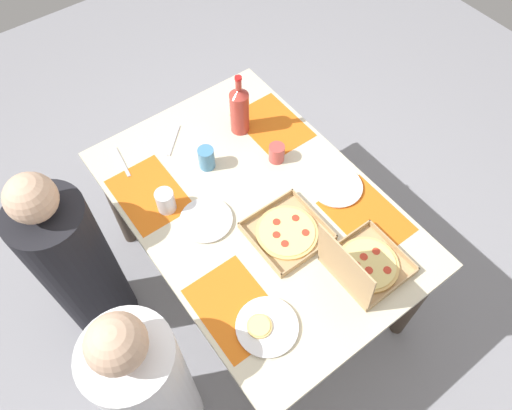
{
  "coord_description": "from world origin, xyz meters",
  "views": [
    {
      "loc": [
        -0.93,
        0.69,
        2.5
      ],
      "look_at": [
        0.0,
        0.0,
        0.76
      ],
      "focal_mm": 33.91,
      "sensor_mm": 36.0,
      "label": 1
    }
  ],
  "objects_px": {
    "pizza_box_edge_far": "(287,232)",
    "plate_far_right": "(336,187)",
    "soda_bottle": "(239,109)",
    "pizza_box_center": "(363,265)",
    "cup_clear_left": "(206,158)",
    "cup_red": "(166,201)",
    "diner_right_seat": "(79,268)",
    "diner_left_seat": "(151,389)",
    "plate_middle": "(266,327)",
    "plate_near_right": "(206,220)",
    "cup_spare": "(277,153)"
  },
  "relations": [
    {
      "from": "cup_spare",
      "to": "diner_left_seat",
      "type": "xyz_separation_m",
      "value": [
        -0.48,
        0.98,
        -0.27
      ]
    },
    {
      "from": "cup_clear_left",
      "to": "pizza_box_edge_far",
      "type": "bearing_deg",
      "value": -172.43
    },
    {
      "from": "diner_left_seat",
      "to": "pizza_box_edge_far",
      "type": "bearing_deg",
      "value": -80.07
    },
    {
      "from": "pizza_box_edge_far",
      "to": "plate_middle",
      "type": "distance_m",
      "value": 0.41
    },
    {
      "from": "pizza_box_edge_far",
      "to": "diner_right_seat",
      "type": "bearing_deg",
      "value": 56.07
    },
    {
      "from": "plate_near_right",
      "to": "cup_spare",
      "type": "xyz_separation_m",
      "value": [
        0.09,
        -0.45,
        0.04
      ]
    },
    {
      "from": "pizza_box_edge_far",
      "to": "cup_clear_left",
      "type": "distance_m",
      "value": 0.5
    },
    {
      "from": "cup_red",
      "to": "soda_bottle",
      "type": "bearing_deg",
      "value": -70.31
    },
    {
      "from": "plate_far_right",
      "to": "diner_right_seat",
      "type": "relative_size",
      "value": 0.2
    },
    {
      "from": "plate_near_right",
      "to": "diner_left_seat",
      "type": "relative_size",
      "value": 0.19
    },
    {
      "from": "plate_far_right",
      "to": "plate_near_right",
      "type": "relative_size",
      "value": 1.03
    },
    {
      "from": "pizza_box_edge_far",
      "to": "diner_left_seat",
      "type": "distance_m",
      "value": 0.82
    },
    {
      "from": "cup_red",
      "to": "diner_left_seat",
      "type": "xyz_separation_m",
      "value": [
        -0.54,
        0.44,
        -0.28
      ]
    },
    {
      "from": "plate_middle",
      "to": "diner_left_seat",
      "type": "xyz_separation_m",
      "value": [
        0.13,
        0.46,
        -0.24
      ]
    },
    {
      "from": "plate_near_right",
      "to": "soda_bottle",
      "type": "xyz_separation_m",
      "value": [
        0.34,
        -0.42,
        0.12
      ]
    },
    {
      "from": "pizza_box_center",
      "to": "cup_red",
      "type": "height_order",
      "value": "pizza_box_center"
    },
    {
      "from": "plate_far_right",
      "to": "cup_spare",
      "type": "relative_size",
      "value": 2.66
    },
    {
      "from": "cup_spare",
      "to": "diner_left_seat",
      "type": "bearing_deg",
      "value": 115.87
    },
    {
      "from": "plate_far_right",
      "to": "diner_right_seat",
      "type": "xyz_separation_m",
      "value": [
        0.46,
        1.09,
        -0.24
      ]
    },
    {
      "from": "pizza_box_center",
      "to": "soda_bottle",
      "type": "distance_m",
      "value": 0.9
    },
    {
      "from": "soda_bottle",
      "to": "cup_red",
      "type": "bearing_deg",
      "value": 109.69
    },
    {
      "from": "cup_spare",
      "to": "diner_right_seat",
      "type": "bearing_deg",
      "value": 79.75
    },
    {
      "from": "soda_bottle",
      "to": "cup_clear_left",
      "type": "distance_m",
      "value": 0.28
    },
    {
      "from": "plate_middle",
      "to": "soda_bottle",
      "type": "distance_m",
      "value": 1.0
    },
    {
      "from": "diner_right_seat",
      "to": "pizza_box_center",
      "type": "bearing_deg",
      "value": -132.52
    },
    {
      "from": "cup_clear_left",
      "to": "plate_far_right",
      "type": "bearing_deg",
      "value": -138.74
    },
    {
      "from": "pizza_box_edge_far",
      "to": "diner_right_seat",
      "type": "distance_m",
      "value": 0.96
    },
    {
      "from": "pizza_box_center",
      "to": "plate_far_right",
      "type": "relative_size",
      "value": 1.39
    },
    {
      "from": "soda_bottle",
      "to": "diner_right_seat",
      "type": "height_order",
      "value": "diner_right_seat"
    },
    {
      "from": "soda_bottle",
      "to": "cup_red",
      "type": "xyz_separation_m",
      "value": [
        -0.19,
        0.52,
        -0.08
      ]
    },
    {
      "from": "pizza_box_center",
      "to": "pizza_box_edge_far",
      "type": "xyz_separation_m",
      "value": [
        0.31,
        0.13,
        -0.04
      ]
    },
    {
      "from": "soda_bottle",
      "to": "plate_near_right",
      "type": "bearing_deg",
      "value": 129.08
    },
    {
      "from": "plate_middle",
      "to": "soda_bottle",
      "type": "relative_size",
      "value": 0.72
    },
    {
      "from": "pizza_box_center",
      "to": "diner_right_seat",
      "type": "height_order",
      "value": "diner_right_seat"
    },
    {
      "from": "pizza_box_edge_far",
      "to": "cup_spare",
      "type": "distance_m",
      "value": 0.4
    },
    {
      "from": "pizza_box_center",
      "to": "plate_far_right",
      "type": "distance_m",
      "value": 0.41
    },
    {
      "from": "plate_middle",
      "to": "diner_right_seat",
      "type": "relative_size",
      "value": 0.2
    },
    {
      "from": "pizza_box_edge_far",
      "to": "plate_far_right",
      "type": "xyz_separation_m",
      "value": [
        0.05,
        -0.32,
        -0.0
      ]
    },
    {
      "from": "cup_red",
      "to": "pizza_box_edge_far",
      "type": "bearing_deg",
      "value": -140.74
    },
    {
      "from": "diner_left_seat",
      "to": "plate_middle",
      "type": "bearing_deg",
      "value": -106.23
    },
    {
      "from": "plate_far_right",
      "to": "soda_bottle",
      "type": "height_order",
      "value": "soda_bottle"
    },
    {
      "from": "plate_far_right",
      "to": "plate_middle",
      "type": "distance_m",
      "value": 0.71
    },
    {
      "from": "cup_clear_left",
      "to": "cup_spare",
      "type": "distance_m",
      "value": 0.32
    },
    {
      "from": "cup_red",
      "to": "pizza_box_center",
      "type": "bearing_deg",
      "value": -147.07
    },
    {
      "from": "pizza_box_center",
      "to": "cup_clear_left",
      "type": "xyz_separation_m",
      "value": [
        0.8,
        0.2,
        0.01
      ]
    },
    {
      "from": "pizza_box_edge_far",
      "to": "cup_red",
      "type": "distance_m",
      "value": 0.53
    },
    {
      "from": "plate_far_right",
      "to": "plate_near_right",
      "type": "height_order",
      "value": "same"
    },
    {
      "from": "diner_right_seat",
      "to": "diner_left_seat",
      "type": "bearing_deg",
      "value": 180.0
    },
    {
      "from": "plate_middle",
      "to": "cup_spare",
      "type": "relative_size",
      "value": 2.7
    },
    {
      "from": "plate_middle",
      "to": "plate_near_right",
      "type": "xyz_separation_m",
      "value": [
        0.52,
        -0.08,
        -0.0
      ]
    }
  ]
}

